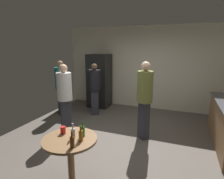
# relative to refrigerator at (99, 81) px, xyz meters

# --- Properties ---
(ground_plane) EXTENTS (5.20, 5.20, 0.10)m
(ground_plane) POSITION_rel_refrigerator_xyz_m (1.41, -2.20, -0.95)
(ground_plane) COLOR #5B544C
(wall_back) EXTENTS (5.32, 0.06, 2.70)m
(wall_back) POSITION_rel_refrigerator_xyz_m (1.41, 0.43, 0.45)
(wall_back) COLOR silver
(wall_back) RESTS_ON ground_plane
(refrigerator) EXTENTS (0.70, 0.68, 1.80)m
(refrigerator) POSITION_rel_refrigerator_xyz_m (0.00, 0.00, 0.00)
(refrigerator) COLOR black
(refrigerator) RESTS_ON ground_plane
(foreground_table) EXTENTS (0.80, 0.80, 0.73)m
(foreground_table) POSITION_rel_refrigerator_xyz_m (1.19, -3.61, -0.27)
(foreground_table) COLOR olive
(foreground_table) RESTS_ON ground_plane
(beer_bottle_amber) EXTENTS (0.06, 0.06, 0.23)m
(beer_bottle_amber) POSITION_rel_refrigerator_xyz_m (1.38, -3.62, -0.08)
(beer_bottle_amber) COLOR #8C5919
(beer_bottle_amber) RESTS_ON foreground_table
(beer_bottle_brown) EXTENTS (0.06, 0.06, 0.23)m
(beer_bottle_brown) POSITION_rel_refrigerator_xyz_m (1.36, -3.81, -0.08)
(beer_bottle_brown) COLOR #593314
(beer_bottle_brown) RESTS_ON foreground_table
(beer_bottle_green) EXTENTS (0.06, 0.06, 0.23)m
(beer_bottle_green) POSITION_rel_refrigerator_xyz_m (1.33, -3.48, -0.08)
(beer_bottle_green) COLOR #26662D
(beer_bottle_green) RESTS_ON foreground_table
(beer_bottle_clear) EXTENTS (0.06, 0.06, 0.23)m
(beer_bottle_clear) POSITION_rel_refrigerator_xyz_m (1.23, -3.59, -0.08)
(beer_bottle_clear) COLOR silver
(beer_bottle_clear) RESTS_ON foreground_table
(plastic_cup_red) EXTENTS (0.08, 0.08, 0.11)m
(plastic_cup_red) POSITION_rel_refrigerator_xyz_m (1.00, -3.51, -0.11)
(plastic_cup_red) COLOR red
(plastic_cup_red) RESTS_ON foreground_table
(person_in_black_shirt) EXTENTS (0.45, 0.45, 1.56)m
(person_in_black_shirt) POSITION_rel_refrigerator_xyz_m (0.22, -0.82, 0.01)
(person_in_black_shirt) COLOR #2D2D38
(person_in_black_shirt) RESTS_ON ground_plane
(person_in_olive_shirt) EXTENTS (0.48, 0.48, 1.74)m
(person_in_olive_shirt) POSITION_rel_refrigerator_xyz_m (1.92, -1.81, 0.12)
(person_in_olive_shirt) COLOR #2D2D38
(person_in_olive_shirt) RESTS_ON ground_plane
(person_in_teal_shirt) EXTENTS (0.47, 0.47, 1.64)m
(person_in_teal_shirt) POSITION_rel_refrigerator_xyz_m (-0.71, -1.18, 0.06)
(person_in_teal_shirt) COLOR #2D2D38
(person_in_teal_shirt) RESTS_ON ground_plane
(person_in_white_shirt) EXTENTS (0.48, 0.48, 1.65)m
(person_in_white_shirt) POSITION_rel_refrigerator_xyz_m (0.11, -2.18, 0.07)
(person_in_white_shirt) COLOR #2D2D38
(person_in_white_shirt) RESTS_ON ground_plane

